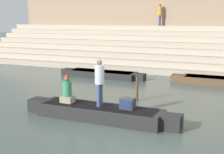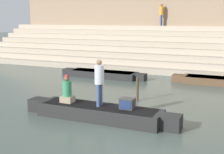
{
  "view_description": "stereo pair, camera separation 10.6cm",
  "coord_description": "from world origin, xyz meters",
  "px_view_note": "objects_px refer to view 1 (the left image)",
  "views": [
    {
      "loc": [
        3.74,
        -10.26,
        3.72
      ],
      "look_at": [
        -1.17,
        1.03,
        1.41
      ],
      "focal_mm": 50.0,
      "sensor_mm": 36.0,
      "label": 1
    },
    {
      "loc": [
        3.84,
        -10.22,
        3.72
      ],
      "look_at": [
        -1.17,
        1.03,
        1.41
      ],
      "focal_mm": 50.0,
      "sensor_mm": 36.0,
      "label": 2
    }
  ],
  "objects_px": {
    "moored_boat_distant": "(224,81)",
    "person_on_steps": "(160,13)",
    "rowboat_main": "(99,112)",
    "tv_set": "(128,104)",
    "moored_boat_shore": "(102,74)",
    "person_standing": "(100,80)",
    "mooring_post": "(137,89)",
    "person_rowing": "(67,91)"
  },
  "relations": [
    {
      "from": "moored_boat_distant",
      "to": "mooring_post",
      "type": "bearing_deg",
      "value": -121.56
    },
    {
      "from": "person_standing",
      "to": "tv_set",
      "type": "relative_size",
      "value": 3.44
    },
    {
      "from": "tv_set",
      "to": "moored_boat_shore",
      "type": "xyz_separation_m",
      "value": [
        -4.65,
        7.67,
        -0.49
      ]
    },
    {
      "from": "moored_boat_distant",
      "to": "mooring_post",
      "type": "xyz_separation_m",
      "value": [
        -3.4,
        -5.33,
        0.34
      ]
    },
    {
      "from": "mooring_post",
      "to": "moored_boat_distant",
      "type": "bearing_deg",
      "value": 57.46
    },
    {
      "from": "moored_boat_shore",
      "to": "moored_boat_distant",
      "type": "height_order",
      "value": "same"
    },
    {
      "from": "rowboat_main",
      "to": "tv_set",
      "type": "relative_size",
      "value": 12.06
    },
    {
      "from": "person_standing",
      "to": "moored_boat_distant",
      "type": "bearing_deg",
      "value": 69.39
    },
    {
      "from": "moored_boat_shore",
      "to": "person_on_steps",
      "type": "height_order",
      "value": "person_on_steps"
    },
    {
      "from": "moored_boat_distant",
      "to": "moored_boat_shore",
      "type": "bearing_deg",
      "value": -173.77
    },
    {
      "from": "moored_boat_shore",
      "to": "mooring_post",
      "type": "xyz_separation_m",
      "value": [
        3.98,
        -4.65,
        0.34
      ]
    },
    {
      "from": "moored_boat_shore",
      "to": "rowboat_main",
      "type": "bearing_deg",
      "value": -59.69
    },
    {
      "from": "person_on_steps",
      "to": "moored_boat_shore",
      "type": "bearing_deg",
      "value": -12.65
    },
    {
      "from": "mooring_post",
      "to": "person_on_steps",
      "type": "distance_m",
      "value": 13.54
    },
    {
      "from": "person_rowing",
      "to": "mooring_post",
      "type": "relative_size",
      "value": 0.99
    },
    {
      "from": "tv_set",
      "to": "person_rowing",
      "type": "bearing_deg",
      "value": 179.45
    },
    {
      "from": "person_standing",
      "to": "person_rowing",
      "type": "distance_m",
      "value": 1.49
    },
    {
      "from": "rowboat_main",
      "to": "tv_set",
      "type": "xyz_separation_m",
      "value": [
        1.1,
        0.09,
        0.44
      ]
    },
    {
      "from": "moored_boat_distant",
      "to": "mooring_post",
      "type": "distance_m",
      "value": 6.33
    },
    {
      "from": "rowboat_main",
      "to": "moored_boat_shore",
      "type": "relative_size",
      "value": 1.07
    },
    {
      "from": "person_standing",
      "to": "moored_boat_distant",
      "type": "xyz_separation_m",
      "value": [
        3.81,
        8.42,
        -1.3
      ]
    },
    {
      "from": "person_standing",
      "to": "person_on_steps",
      "type": "xyz_separation_m",
      "value": [
        -2.04,
        15.9,
        2.66
      ]
    },
    {
      "from": "rowboat_main",
      "to": "tv_set",
      "type": "distance_m",
      "value": 1.18
    },
    {
      "from": "moored_boat_distant",
      "to": "person_standing",
      "type": "bearing_deg",
      "value": -113.35
    },
    {
      "from": "rowboat_main",
      "to": "moored_boat_distant",
      "type": "distance_m",
      "value": 9.26
    },
    {
      "from": "rowboat_main",
      "to": "moored_boat_shore",
      "type": "height_order",
      "value": "rowboat_main"
    },
    {
      "from": "person_on_steps",
      "to": "moored_boat_distant",
      "type": "bearing_deg",
      "value": 36.02
    },
    {
      "from": "moored_boat_distant",
      "to": "person_on_steps",
      "type": "relative_size",
      "value": 3.32
    },
    {
      "from": "moored_boat_distant",
      "to": "person_on_steps",
      "type": "distance_m",
      "value": 10.29
    },
    {
      "from": "moored_boat_distant",
      "to": "person_on_steps",
      "type": "height_order",
      "value": "person_on_steps"
    },
    {
      "from": "tv_set",
      "to": "person_on_steps",
      "type": "distance_m",
      "value": 16.5
    },
    {
      "from": "person_standing",
      "to": "moored_boat_distant",
      "type": "distance_m",
      "value": 9.33
    },
    {
      "from": "person_standing",
      "to": "rowboat_main",
      "type": "bearing_deg",
      "value": -126.66
    },
    {
      "from": "rowboat_main",
      "to": "moored_boat_shore",
      "type": "xyz_separation_m",
      "value": [
        -3.56,
        7.76,
        -0.05
      ]
    },
    {
      "from": "rowboat_main",
      "to": "mooring_post",
      "type": "relative_size",
      "value": 5.52
    },
    {
      "from": "person_standing",
      "to": "moored_boat_shore",
      "type": "distance_m",
      "value": 8.62
    },
    {
      "from": "moored_boat_shore",
      "to": "moored_boat_distant",
      "type": "relative_size",
      "value": 0.96
    },
    {
      "from": "person_rowing",
      "to": "tv_set",
      "type": "bearing_deg",
      "value": 9.18
    },
    {
      "from": "moored_boat_distant",
      "to": "mooring_post",
      "type": "height_order",
      "value": "mooring_post"
    },
    {
      "from": "rowboat_main",
      "to": "moored_boat_distant",
      "type": "xyz_separation_m",
      "value": [
        3.82,
        8.44,
        -0.05
      ]
    },
    {
      "from": "rowboat_main",
      "to": "person_standing",
      "type": "xyz_separation_m",
      "value": [
        0.02,
        0.02,
        1.25
      ]
    },
    {
      "from": "person_standing",
      "to": "moored_boat_distant",
      "type": "height_order",
      "value": "person_standing"
    }
  ]
}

